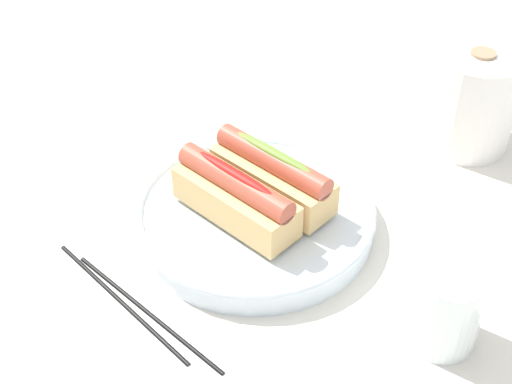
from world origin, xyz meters
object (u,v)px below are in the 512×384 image
at_px(serving_bowl, 256,216).
at_px(paper_towel_roll, 473,100).
at_px(chopstick_near, 147,311).
at_px(chopstick_far, 121,300).
at_px(hotdog_front, 238,198).
at_px(water_glass, 446,311).
at_px(hotdog_back, 274,175).

xyz_separation_m(serving_bowl, paper_towel_roll, (0.06, 0.32, 0.05)).
bearing_deg(chopstick_near, chopstick_far, -162.77).
relative_size(hotdog_front, water_glass, 1.71).
xyz_separation_m(water_glass, chopstick_near, (-0.22, -0.19, -0.04)).
relative_size(serving_bowl, hotdog_front, 1.78).
bearing_deg(serving_bowl, chopstick_far, -93.20).
bearing_deg(hotdog_front, paper_towel_roll, 80.29).
bearing_deg(hotdog_back, chopstick_far, -92.44).
bearing_deg(chopstick_far, serving_bowl, 85.20).
height_order(water_glass, chopstick_near, water_glass).
bearing_deg(chopstick_near, paper_towel_roll, 80.69).
bearing_deg(serving_bowl, hotdog_front, -87.49).
relative_size(serving_bowl, paper_towel_roll, 2.04).
relative_size(hotdog_back, chopstick_near, 0.70).
bearing_deg(serving_bowl, chopstick_near, -83.16).
bearing_deg(water_glass, hotdog_back, -179.91).
height_order(serving_bowl, chopstick_near, serving_bowl).
bearing_deg(chopstick_near, hotdog_back, 91.66).
height_order(hotdog_front, chopstick_far, hotdog_front).
distance_m(serving_bowl, water_glass, 0.24).
bearing_deg(chopstick_far, hotdog_back, 85.97).
bearing_deg(paper_towel_roll, chopstick_near, -94.74).
bearing_deg(chopstick_near, water_glass, 37.20).
xyz_separation_m(hotdog_front, paper_towel_roll, (0.06, 0.34, 0.00)).
height_order(paper_towel_roll, chopstick_far, paper_towel_roll).
distance_m(chopstick_near, chopstick_far, 0.03).
height_order(hotdog_back, chopstick_far, hotdog_back).
distance_m(serving_bowl, chopstick_near, 0.17).
distance_m(water_glass, chopstick_near, 0.29).
height_order(serving_bowl, hotdog_front, hotdog_front).
relative_size(water_glass, paper_towel_roll, 0.67).
bearing_deg(hotdog_front, chopstick_far, -94.24).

